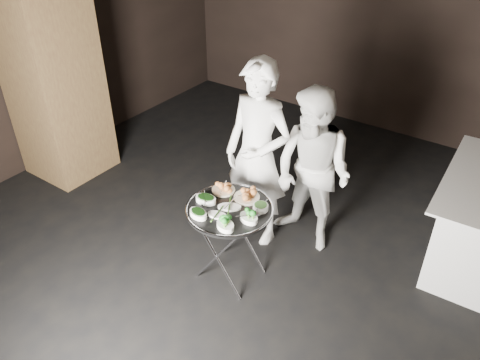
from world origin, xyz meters
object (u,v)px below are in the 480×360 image
Objects in this scene: serving_tray at (230,209)px; waiter_left at (258,156)px; waiter_right at (313,172)px; tray_stand at (230,240)px.

serving_tray is 0.40× the size of waiter_left.
tray_stand is at bearing -101.95° from waiter_right.
serving_tray is at bearing -77.03° from waiter_left.
serving_tray is 0.89m from waiter_right.
tray_stand is 1.01× the size of serving_tray.
tray_stand is 0.80m from waiter_left.
tray_stand is 0.33m from serving_tray.
serving_tray reaches higher than tray_stand.
waiter_right is at bearing 68.00° from tray_stand.
waiter_left is 0.52m from waiter_right.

